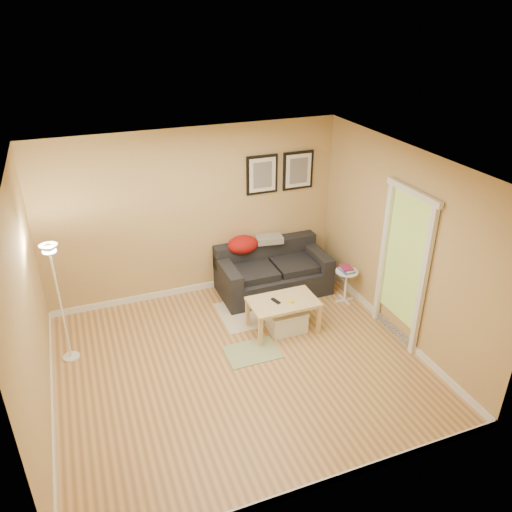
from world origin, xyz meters
The scene contains 25 objects.
floor centered at (0.00, 0.00, 0.00)m, with size 4.50×4.50×0.00m, color tan.
ceiling centered at (0.00, 0.00, 2.60)m, with size 4.50×4.50×0.00m, color white.
wall_back centered at (0.00, 2.00, 1.30)m, with size 4.50×4.50×0.00m, color tan.
wall_front centered at (0.00, -2.00, 1.30)m, with size 4.50×4.50×0.00m, color tan.
wall_left centered at (-2.25, 0.00, 1.30)m, with size 4.00×4.00×0.00m, color tan.
wall_right centered at (2.25, 0.00, 1.30)m, with size 4.00×4.00×0.00m, color tan.
baseboard_back centered at (0.00, 1.99, 0.05)m, with size 4.50×0.02×0.10m, color white.
baseboard_front centered at (0.00, -1.99, 0.05)m, with size 4.50×0.02×0.10m, color white.
baseboard_left centered at (-2.24, 0.00, 0.05)m, with size 0.02×4.00×0.10m, color white.
baseboard_right centered at (2.24, 0.00, 0.05)m, with size 0.02×4.00×0.10m, color white.
sofa centered at (1.10, 1.53, 0.38)m, with size 1.70×0.90×0.75m, color black, non-canonical shape.
red_throw centered at (0.69, 1.80, 0.77)m, with size 0.48×0.36×0.28m, color #A0160E, non-canonical shape.
plaid_throw centered at (1.15, 1.83, 0.78)m, with size 0.42×0.26×0.10m, color tan, non-canonical shape.
framed_print_left centered at (1.08, 1.98, 1.80)m, with size 0.50×0.04×0.60m, color black, non-canonical shape.
framed_print_right centered at (1.68, 1.98, 1.80)m, with size 0.50×0.04×0.60m, color black, non-canonical shape.
area_rug centered at (0.71, 1.06, 0.01)m, with size 1.25×0.85×0.01m, color beige.
green_runner centered at (0.23, 0.17, 0.01)m, with size 0.70×0.50×0.01m, color #668C4C.
coffee_table centered at (0.82, 0.52, 0.23)m, with size 0.94×0.57×0.47m, color #E1C389, non-canonical shape.
remote_control centered at (0.72, 0.53, 0.48)m, with size 0.05×0.16×0.02m, color black.
tape_roll centered at (0.91, 0.44, 0.48)m, with size 0.07×0.07×0.03m, color yellow.
storage_bin centered at (0.87, 0.48, 0.16)m, with size 0.52×0.38×0.32m, color white, non-canonical shape.
side_table centered at (2.02, 0.86, 0.26)m, with size 0.34×0.34×0.52m, color white, non-canonical shape.
book_stack centered at (2.02, 0.87, 0.56)m, with size 0.17×0.23×0.07m, color #305F90, non-canonical shape.
floor_lamp centered at (-2.00, 0.91, 0.77)m, with size 0.21×0.21×1.64m, color white, non-canonical shape.
doorway centered at (2.20, -0.15, 1.02)m, with size 0.12×1.01×2.13m, color white, non-canonical shape.
Camera 1 is at (-1.62, -4.81, 4.14)m, focal length 35.17 mm.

